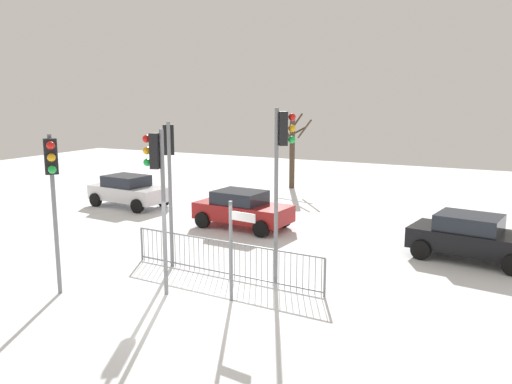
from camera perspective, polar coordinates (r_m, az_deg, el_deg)
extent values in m
plane|color=white|center=(13.40, -9.23, -12.45)|extent=(60.00, 60.00, 0.00)
cylinder|color=slate|center=(16.00, -9.27, -0.39)|extent=(0.11, 0.11, 4.42)
cube|color=black|center=(15.94, -9.46, 5.60)|extent=(0.39, 0.37, 0.90)
sphere|color=red|center=(16.17, -9.52, 6.73)|extent=(0.20, 0.20, 0.20)
sphere|color=orange|center=(16.19, -9.49, 5.67)|extent=(0.20, 0.20, 0.20)
sphere|color=green|center=(16.22, -9.46, 4.62)|extent=(0.20, 0.20, 0.20)
cylinder|color=slate|center=(13.74, -9.94, -2.36)|extent=(0.11, 0.11, 4.35)
cube|color=black|center=(13.55, -10.80, 4.40)|extent=(0.28, 0.36, 0.90)
sphere|color=red|center=(13.63, -11.80, 5.67)|extent=(0.20, 0.20, 0.20)
sphere|color=orange|center=(13.65, -11.75, 4.41)|extent=(0.20, 0.20, 0.20)
sphere|color=green|center=(13.69, -11.70, 3.16)|extent=(0.20, 0.20, 0.20)
cylinder|color=slate|center=(14.59, -20.96, -2.42)|extent=(0.11, 0.11, 4.22)
cube|color=black|center=(14.18, -21.34, 3.60)|extent=(0.37, 0.39, 0.90)
sphere|color=red|center=(13.90, -21.38, 4.72)|extent=(0.20, 0.20, 0.20)
sphere|color=orange|center=(13.93, -21.29, 3.50)|extent=(0.20, 0.20, 0.20)
sphere|color=green|center=(13.96, -21.21, 2.28)|extent=(0.20, 0.20, 0.20)
cylinder|color=slate|center=(14.29, 2.19, -0.66)|extent=(0.11, 0.11, 4.86)
cube|color=black|center=(14.09, 2.91, 6.89)|extent=(0.37, 0.39, 0.90)
sphere|color=red|center=(14.13, 3.92, 8.10)|extent=(0.20, 0.20, 0.20)
sphere|color=orange|center=(14.14, 3.91, 6.89)|extent=(0.20, 0.20, 0.20)
sphere|color=green|center=(14.16, 3.89, 5.68)|extent=(0.20, 0.20, 0.20)
cylinder|color=slate|center=(13.34, -2.74, -6.48)|extent=(0.09, 0.09, 2.60)
cube|color=white|center=(12.86, -1.38, -2.72)|extent=(0.70, 0.13, 0.22)
cube|color=slate|center=(15.17, -3.51, -5.38)|extent=(6.25, 0.44, 0.04)
cube|color=slate|center=(15.45, -3.47, -8.70)|extent=(6.25, 0.44, 0.04)
cylinder|color=slate|center=(17.12, -12.05, -5.58)|extent=(0.02, 0.02, 1.05)
cylinder|color=slate|center=(17.00, -11.59, -5.67)|extent=(0.02, 0.02, 1.05)
cylinder|color=slate|center=(16.89, -11.14, -5.76)|extent=(0.02, 0.02, 1.05)
cylinder|color=slate|center=(16.78, -10.67, -5.86)|extent=(0.02, 0.02, 1.05)
cylinder|color=slate|center=(16.66, -10.21, -5.95)|extent=(0.02, 0.02, 1.05)
cylinder|color=slate|center=(16.55, -9.73, -6.05)|extent=(0.02, 0.02, 1.05)
cylinder|color=slate|center=(16.44, -9.25, -6.15)|extent=(0.02, 0.02, 1.05)
cylinder|color=slate|center=(16.33, -8.76, -6.25)|extent=(0.02, 0.02, 1.05)
cylinder|color=slate|center=(16.23, -8.26, -6.34)|extent=(0.02, 0.02, 1.05)
cylinder|color=slate|center=(16.12, -7.76, -6.44)|extent=(0.02, 0.02, 1.05)
cylinder|color=slate|center=(16.02, -7.25, -6.55)|extent=(0.02, 0.02, 1.05)
cylinder|color=slate|center=(15.91, -6.73, -6.65)|extent=(0.02, 0.02, 1.05)
cylinder|color=slate|center=(15.81, -6.21, -6.75)|extent=(0.02, 0.02, 1.05)
cylinder|color=slate|center=(15.71, -5.68, -6.85)|extent=(0.02, 0.02, 1.05)
cylinder|color=slate|center=(15.61, -5.14, -6.96)|extent=(0.02, 0.02, 1.05)
cylinder|color=slate|center=(15.51, -4.60, -7.06)|extent=(0.02, 0.02, 1.05)
cylinder|color=slate|center=(15.41, -4.04, -7.17)|extent=(0.02, 0.02, 1.05)
cylinder|color=slate|center=(15.32, -3.49, -7.27)|extent=(0.02, 0.02, 1.05)
cylinder|color=slate|center=(15.23, -2.92, -7.38)|extent=(0.02, 0.02, 1.05)
cylinder|color=slate|center=(15.13, -2.35, -7.48)|extent=(0.02, 0.02, 1.05)
cylinder|color=slate|center=(15.04, -1.77, -7.59)|extent=(0.02, 0.02, 1.05)
cylinder|color=slate|center=(14.95, -1.18, -7.70)|extent=(0.02, 0.02, 1.05)
cylinder|color=slate|center=(14.87, -0.58, -7.81)|extent=(0.02, 0.02, 1.05)
cylinder|color=slate|center=(14.78, 0.02, -7.92)|extent=(0.02, 0.02, 1.05)
cylinder|color=slate|center=(14.70, 0.63, -8.03)|extent=(0.02, 0.02, 1.05)
cylinder|color=slate|center=(14.62, 1.24, -8.14)|extent=(0.02, 0.02, 1.05)
cylinder|color=slate|center=(14.54, 1.87, -8.25)|extent=(0.02, 0.02, 1.05)
cylinder|color=slate|center=(14.46, 2.50, -8.36)|extent=(0.02, 0.02, 1.05)
cylinder|color=slate|center=(14.38, 3.14, -8.47)|extent=(0.02, 0.02, 1.05)
cylinder|color=slate|center=(14.30, 3.78, -8.58)|extent=(0.02, 0.02, 1.05)
cylinder|color=slate|center=(14.23, 4.44, -8.69)|extent=(0.02, 0.02, 1.05)
cylinder|color=slate|center=(14.16, 5.10, -8.80)|extent=(0.02, 0.02, 1.05)
cylinder|color=slate|center=(14.09, 5.76, -8.91)|extent=(0.02, 0.02, 1.05)
cylinder|color=slate|center=(14.02, 6.44, -9.02)|extent=(0.02, 0.02, 1.05)
cylinder|color=slate|center=(13.96, 7.12, -9.13)|extent=(0.02, 0.02, 1.05)
cylinder|color=slate|center=(17.18, -12.27, -5.53)|extent=(0.06, 0.06, 1.05)
cylinder|color=slate|center=(13.92, 7.46, -9.18)|extent=(0.06, 0.06, 1.05)
cube|color=silver|center=(25.49, -13.59, -0.10)|extent=(3.95, 2.08, 0.65)
cube|color=#1E232D|center=(25.50, -13.88, 1.15)|extent=(2.04, 1.68, 0.55)
cylinder|color=black|center=(25.23, -10.03, -0.83)|extent=(0.66, 0.28, 0.64)
cylinder|color=black|center=(24.02, -12.75, -1.49)|extent=(0.66, 0.28, 0.64)
cylinder|color=black|center=(27.09, -14.28, -0.22)|extent=(0.66, 0.28, 0.64)
cylinder|color=black|center=(25.97, -16.98, -0.81)|extent=(0.66, 0.28, 0.64)
cube|color=maroon|center=(20.80, -1.43, -2.16)|extent=(3.93, 2.03, 0.65)
cube|color=#1E232D|center=(20.77, -1.78, -0.63)|extent=(2.02, 1.66, 0.55)
cylinder|color=black|center=(20.92, 2.96, -3.01)|extent=(0.66, 0.28, 0.64)
cylinder|color=black|center=(19.48, 0.57, -4.01)|extent=(0.66, 0.28, 0.64)
cylinder|color=black|center=(22.29, -3.16, -2.17)|extent=(0.66, 0.28, 0.64)
cylinder|color=black|center=(20.95, -5.80, -3.03)|extent=(0.66, 0.28, 0.64)
cube|color=black|center=(18.08, 22.42, -4.89)|extent=(4.02, 2.27, 0.65)
cube|color=#1E232D|center=(17.98, 22.08, -3.14)|extent=(2.11, 1.78, 0.55)
cylinder|color=black|center=(19.28, 19.01, -4.75)|extent=(0.67, 0.32, 0.64)
cylinder|color=black|center=(17.70, 17.45, -5.99)|extent=(0.67, 0.32, 0.64)
cylinder|color=#473828|center=(29.60, 3.93, 4.18)|extent=(0.30, 0.30, 3.93)
cylinder|color=#473828|center=(29.82, 5.28, 6.80)|extent=(1.25, 1.12, 1.14)
cylinder|color=#473828|center=(29.06, 3.22, 6.80)|extent=(1.17, 0.50, 1.58)
cylinder|color=#473828|center=(30.33, 3.91, 6.22)|extent=(1.59, 0.78, 0.99)
cylinder|color=#473828|center=(29.79, 4.37, 7.51)|extent=(0.87, 0.25, 1.06)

